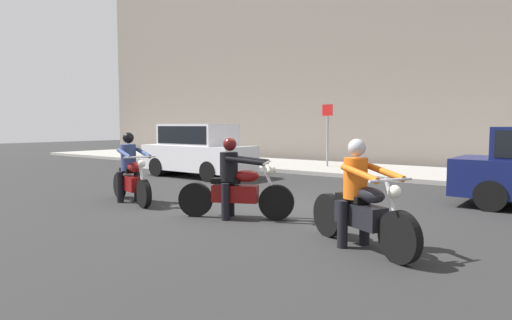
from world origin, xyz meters
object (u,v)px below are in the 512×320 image
object	(u,v)px
motorcycle_with_rider_denim_blue	(131,174)
street_sign_post	(328,128)
motorcycle_with_rider_black_leather	(235,185)
parked_hatchback_white	(198,149)
motorcycle_with_rider_orange_stripe	(360,204)

from	to	relation	value
motorcycle_with_rider_denim_blue	street_sign_post	size ratio (longest dim) A/B	0.86
street_sign_post	motorcycle_with_rider_denim_blue	bearing A→B (deg)	-90.11
motorcycle_with_rider_denim_blue	motorcycle_with_rider_black_leather	world-z (taller)	motorcycle_with_rider_denim_blue
motorcycle_with_rider_denim_blue	parked_hatchback_white	xyz separation A→B (m)	(-2.36, 4.55, 0.28)
motorcycle_with_rider_orange_stripe	motorcycle_with_rider_black_leather	size ratio (longest dim) A/B	0.99
parked_hatchback_white	motorcycle_with_rider_denim_blue	bearing A→B (deg)	-62.53
motorcycle_with_rider_black_leather	motorcycle_with_rider_denim_blue	bearing A→B (deg)	-177.65
motorcycle_with_rider_denim_blue	parked_hatchback_white	bearing A→B (deg)	117.47
motorcycle_with_rider_denim_blue	motorcycle_with_rider_orange_stripe	bearing A→B (deg)	-3.58
motorcycle_with_rider_denim_blue	motorcycle_with_rider_black_leather	distance (m)	2.99
parked_hatchback_white	street_sign_post	world-z (taller)	street_sign_post
motorcycle_with_rider_orange_stripe	motorcycle_with_rider_denim_blue	size ratio (longest dim) A/B	0.96
motorcycle_with_rider_denim_blue	street_sign_post	bearing A→B (deg)	89.89
street_sign_post	motorcycle_with_rider_black_leather	bearing A→B (deg)	-72.11
street_sign_post	parked_hatchback_white	bearing A→B (deg)	-116.59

